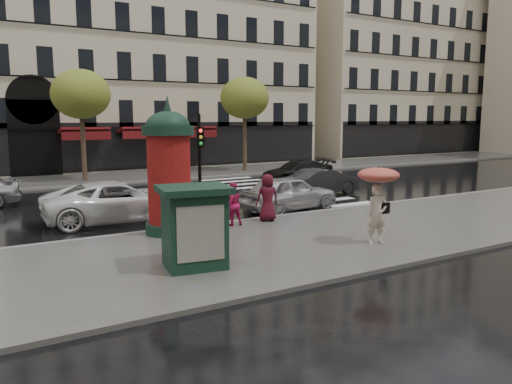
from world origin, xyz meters
TOP-DOWN VIEW (x-y plane):
  - ground at (0.00, 0.00)m, footprint 160.00×160.00m
  - near_sidewalk at (0.00, -0.50)m, footprint 90.00×7.00m
  - far_sidewalk at (0.00, 19.00)m, footprint 90.00×6.00m
  - near_kerb at (0.00, 3.00)m, footprint 90.00×0.25m
  - far_kerb at (0.00, 16.00)m, footprint 90.00×0.25m
  - zebra_crossing at (6.00, 9.60)m, footprint 3.60×11.75m
  - bldg_far_corner at (6.00, 30.00)m, footprint 26.00×14.00m
  - bldg_far_right at (34.00, 30.00)m, footprint 24.00×14.00m
  - tree_far_left at (-2.00, 18.00)m, footprint 3.40×3.40m
  - tree_far_right at (9.00, 18.00)m, footprint 3.40×3.40m
  - woman_umbrella at (2.16, -2.06)m, footprint 1.22×1.22m
  - woman_red at (-0.34, 2.40)m, footprint 0.77×0.63m
  - man_burgundy at (1.11, 2.40)m, footprint 0.93×0.70m
  - morris_column at (-2.63, 2.40)m, footprint 1.65×1.65m
  - traffic_light at (-1.39, 2.73)m, footprint 0.28×0.38m
  - newsstand at (-3.48, -1.48)m, footprint 1.91×1.68m
  - car_silver at (3.29, 4.20)m, footprint 4.51×2.17m
  - car_darkgrey at (7.19, 6.89)m, footprint 4.15×1.80m
  - car_white at (-3.40, 5.61)m, footprint 5.55×2.73m
  - car_black at (8.86, 11.42)m, footprint 4.64×2.02m

SIDE VIEW (x-z plane):
  - ground at x=0.00m, z-range 0.00..0.00m
  - zebra_crossing at x=6.00m, z-range 0.00..0.01m
  - near_sidewalk at x=0.00m, z-range 0.00..0.12m
  - far_sidewalk at x=0.00m, z-range 0.00..0.12m
  - near_kerb at x=0.00m, z-range 0.00..0.14m
  - far_kerb at x=0.00m, z-range 0.00..0.14m
  - car_darkgrey at x=7.19m, z-range 0.00..1.33m
  - car_black at x=8.86m, z-range 0.00..1.33m
  - car_silver at x=3.29m, z-range 0.00..1.48m
  - car_white at x=-3.40m, z-range 0.00..1.52m
  - woman_red at x=-0.34m, z-range 0.12..1.62m
  - man_burgundy at x=1.11m, z-range 0.12..1.84m
  - newsstand at x=-3.48m, z-range 0.15..2.20m
  - woman_umbrella at x=2.16m, z-range 0.49..2.84m
  - morris_column at x=-2.63m, z-range 0.03..4.46m
  - traffic_light at x=-1.39m, z-range 0.53..4.38m
  - tree_far_left at x=-2.00m, z-range 1.85..8.49m
  - tree_far_right at x=9.00m, z-range 1.85..8.49m
  - bldg_far_corner at x=6.00m, z-range -0.14..22.76m
  - bldg_far_right at x=34.00m, z-range -0.14..22.76m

